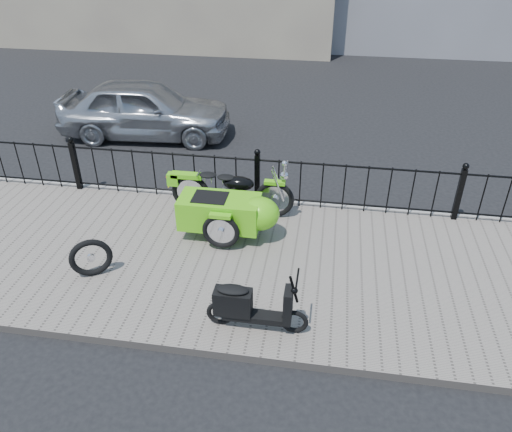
% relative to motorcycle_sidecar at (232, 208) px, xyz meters
% --- Properties ---
extents(ground, '(120.00, 120.00, 0.00)m').
position_rel_motorcycle_sidecar_xyz_m(ground, '(0.25, -0.26, -0.59)').
color(ground, black).
rests_on(ground, ground).
extents(sidewalk, '(30.00, 3.80, 0.12)m').
position_rel_motorcycle_sidecar_xyz_m(sidewalk, '(0.25, -0.76, -0.53)').
color(sidewalk, slate).
rests_on(sidewalk, ground).
extents(curb, '(30.00, 0.10, 0.12)m').
position_rel_motorcycle_sidecar_xyz_m(curb, '(0.25, 1.18, -0.53)').
color(curb, gray).
rests_on(curb, ground).
extents(iron_fence, '(14.11, 0.11, 1.08)m').
position_rel_motorcycle_sidecar_xyz_m(iron_fence, '(0.25, 1.04, -0.01)').
color(iron_fence, black).
rests_on(iron_fence, sidewalk).
extents(motorcycle_sidecar, '(2.28, 1.48, 0.98)m').
position_rel_motorcycle_sidecar_xyz_m(motorcycle_sidecar, '(0.00, 0.00, 0.00)').
color(motorcycle_sidecar, black).
rests_on(motorcycle_sidecar, sidewalk).
extents(scooter, '(1.33, 0.39, 0.90)m').
position_rel_motorcycle_sidecar_xyz_m(scooter, '(0.66, -2.16, -0.13)').
color(scooter, black).
rests_on(scooter, sidewalk).
extents(spare_tire, '(0.58, 0.39, 0.62)m').
position_rel_motorcycle_sidecar_xyz_m(spare_tire, '(-1.81, -1.46, -0.16)').
color(spare_tire, black).
rests_on(spare_tire, sidewalk).
extents(sedan_car, '(4.16, 1.92, 1.38)m').
position_rel_motorcycle_sidecar_xyz_m(sedan_car, '(-2.94, 4.04, 0.10)').
color(sedan_car, '#A8AAAF').
rests_on(sedan_car, ground).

